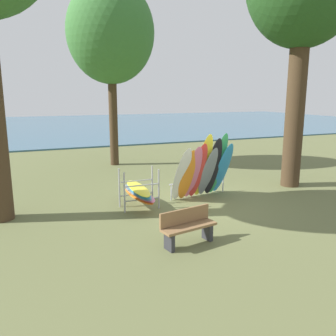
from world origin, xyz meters
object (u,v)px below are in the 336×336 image
at_px(board_storage_rack, 139,192).
at_px(park_bench, 188,226).
at_px(tree_mid_behind, 111,33).
at_px(leaning_board_pile, 203,170).

bearing_deg(board_storage_rack, park_bench, -85.31).
relative_size(tree_mid_behind, board_storage_rack, 4.12).
bearing_deg(park_bench, tree_mid_behind, 86.03).
xyz_separation_m(tree_mid_behind, park_bench, (-0.70, -10.14, -5.88)).
bearing_deg(leaning_board_pile, park_bench, -123.28).
xyz_separation_m(leaning_board_pile, board_storage_rack, (-2.36, -0.16, -0.47)).
distance_m(leaning_board_pile, park_bench, 3.88).
relative_size(leaning_board_pile, park_bench, 1.65).
height_order(leaning_board_pile, park_bench, leaning_board_pile).
xyz_separation_m(tree_mid_behind, leaning_board_pile, (1.41, -6.92, -5.34)).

